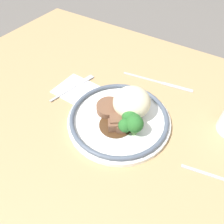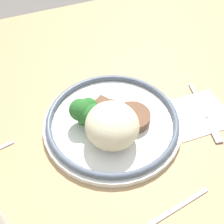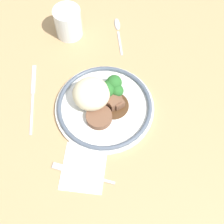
{
  "view_description": "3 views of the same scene",
  "coord_description": "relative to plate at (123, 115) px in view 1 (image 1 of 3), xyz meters",
  "views": [
    {
      "loc": [
        0.2,
        -0.32,
        0.49
      ],
      "look_at": [
        0.0,
        -0.0,
        0.08
      ],
      "focal_mm": 35.0,
      "sensor_mm": 36.0,
      "label": 1
    },
    {
      "loc": [
        0.16,
        0.38,
        0.52
      ],
      "look_at": [
        0.01,
        -0.0,
        0.06
      ],
      "focal_mm": 50.0,
      "sensor_mm": 36.0,
      "label": 2
    },
    {
      "loc": [
        -0.4,
        -0.04,
        0.81
      ],
      "look_at": [
        -0.02,
        -0.01,
        0.07
      ],
      "focal_mm": 50.0,
      "sensor_mm": 36.0,
      "label": 3
    }
  ],
  "objects": [
    {
      "name": "dining_table",
      "position": [
        -0.02,
        -0.02,
        -0.04
      ],
      "size": [
        1.27,
        0.95,
        0.03
      ],
      "color": "tan",
      "rests_on": "ground"
    },
    {
      "name": "knife",
      "position": [
        0.02,
        0.2,
        -0.02
      ],
      "size": [
        0.23,
        0.04,
        0.0
      ],
      "rotation": [
        0.0,
        0.0,
        0.16
      ],
      "color": "#ADADB2",
      "rests_on": "dining_table"
    },
    {
      "name": "fork",
      "position": [
        -0.2,
        0.05,
        -0.02
      ],
      "size": [
        0.05,
        0.17,
        0.0
      ],
      "rotation": [
        0.0,
        0.0,
        1.36
      ],
      "color": "#ADADB2",
      "rests_on": "napkin"
    },
    {
      "name": "ground_plane",
      "position": [
        -0.02,
        -0.02,
        -0.06
      ],
      "size": [
        8.0,
        8.0,
        0.0
      ],
      "primitive_type": "plane",
      "color": "#5B5651"
    },
    {
      "name": "napkin",
      "position": [
        -0.18,
        0.03,
        -0.02
      ],
      "size": [
        0.13,
        0.11,
        0.0
      ],
      "color": "white",
      "rests_on": "dining_table"
    },
    {
      "name": "plate",
      "position": [
        0.0,
        0.0,
        0.0
      ],
      "size": [
        0.28,
        0.28,
        0.09
      ],
      "color": "white",
      "rests_on": "dining_table"
    }
  ]
}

